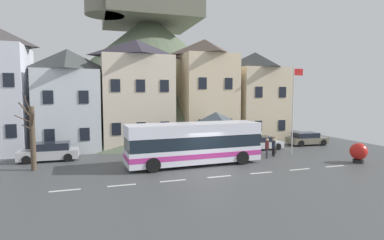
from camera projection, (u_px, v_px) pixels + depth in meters
The scene contains 19 objects.
ground_plane at pixel (212, 172), 20.52m from camera, with size 40.00×60.00×0.07m.
townhouse_01 at pixel (68, 100), 28.16m from camera, with size 5.50×5.20×9.22m.
townhouse_02 at pixel (137, 94), 30.12m from camera, with size 6.54×5.41×10.41m.
townhouse_03 at pixel (205, 91), 32.76m from camera, with size 5.41×6.30×10.89m.
townhouse_04 at pixel (255, 96), 34.89m from camera, with size 5.59×6.72×9.81m.
hilltop_castle at pixel (150, 69), 46.75m from camera, with size 41.90×41.90×24.76m.
transit_bus at pixel (194, 144), 22.55m from camera, with size 9.99×3.09×3.05m.
bus_shelter at pixel (216, 119), 27.63m from camera, with size 3.60×3.60×3.58m.
parked_car_00 at pixel (50, 152), 23.97m from camera, with size 4.34×1.91×1.42m.
parked_car_01 at pixel (260, 143), 28.94m from camera, with size 3.95×1.99×1.21m.
parked_car_02 at pixel (307, 139), 31.46m from camera, with size 3.96×2.14×1.27m.
pedestrian_00 at pixel (274, 146), 25.65m from camera, with size 0.30×0.32×1.49m.
pedestrian_01 at pixel (267, 146), 24.87m from camera, with size 0.32×0.32×1.62m.
pedestrian_02 at pixel (274, 144), 26.77m from camera, with size 0.34×0.34×1.54m.
pedestrian_03 at pixel (250, 145), 25.88m from camera, with size 0.29×0.29×1.60m.
public_bench at pixel (211, 142), 30.31m from camera, with size 1.69×0.48×0.87m.
flagpole at pixel (294, 105), 26.09m from camera, with size 0.95×0.10×7.36m.
harbour_buoy at pixel (359, 152), 23.19m from camera, with size 1.26×1.26×1.51m.
bare_tree_01 at pixel (32, 136), 20.81m from camera, with size 1.31×1.42×5.02m.
Camera 1 is at (-7.52, -18.75, 5.17)m, focal length 28.91 mm.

